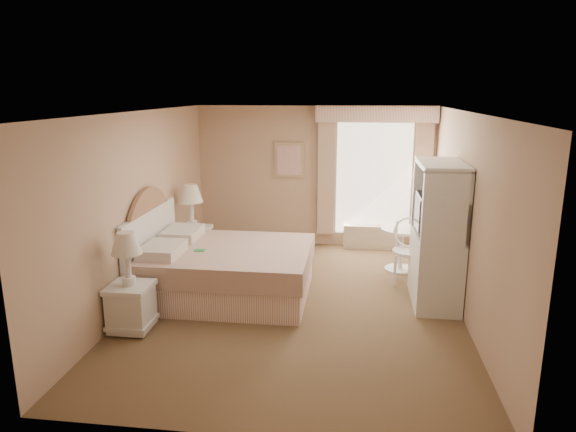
# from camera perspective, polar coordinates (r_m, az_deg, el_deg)

# --- Properties ---
(room) EXTENTS (4.21, 5.51, 2.51)m
(room) POSITION_cam_1_polar(r_m,az_deg,el_deg) (6.53, 1.02, 0.44)
(room) COLOR brown
(room) RESTS_ON ground
(window) EXTENTS (2.05, 0.22, 2.51)m
(window) POSITION_cam_1_polar(r_m,az_deg,el_deg) (9.09, 9.53, 4.63)
(window) COLOR white
(window) RESTS_ON room
(framed_art) EXTENTS (0.52, 0.04, 0.62)m
(framed_art) POSITION_cam_1_polar(r_m,az_deg,el_deg) (9.18, 0.12, 6.23)
(framed_art) COLOR tan
(framed_art) RESTS_ON room
(bed) EXTENTS (2.30, 1.81, 1.60)m
(bed) POSITION_cam_1_polar(r_m,az_deg,el_deg) (7.14, -7.81, -5.78)
(bed) COLOR tan
(bed) RESTS_ON room
(nightstand_near) EXTENTS (0.49, 0.49, 1.18)m
(nightstand_near) POSITION_cam_1_polar(r_m,az_deg,el_deg) (6.31, -17.13, -8.34)
(nightstand_near) COLOR white
(nightstand_near) RESTS_ON room
(nightstand_far) EXTENTS (0.54, 0.54, 1.30)m
(nightstand_far) POSITION_cam_1_polar(r_m,az_deg,el_deg) (8.38, -10.57, -2.15)
(nightstand_far) COLOR white
(nightstand_far) RESTS_ON room
(round_table) EXTENTS (0.64, 0.64, 0.68)m
(round_table) POSITION_cam_1_polar(r_m,az_deg,el_deg) (8.20, 12.47, -2.87)
(round_table) COLOR silver
(round_table) RESTS_ON room
(cafe_chair) EXTENTS (0.49, 0.49, 0.96)m
(cafe_chair) POSITION_cam_1_polar(r_m,az_deg,el_deg) (7.69, 13.26, -3.21)
(cafe_chair) COLOR silver
(cafe_chair) RESTS_ON room
(armoire) EXTENTS (0.57, 1.13, 1.88)m
(armoire) POSITION_cam_1_polar(r_m,az_deg,el_deg) (7.00, 16.23, -3.19)
(armoire) COLOR white
(armoire) RESTS_ON room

